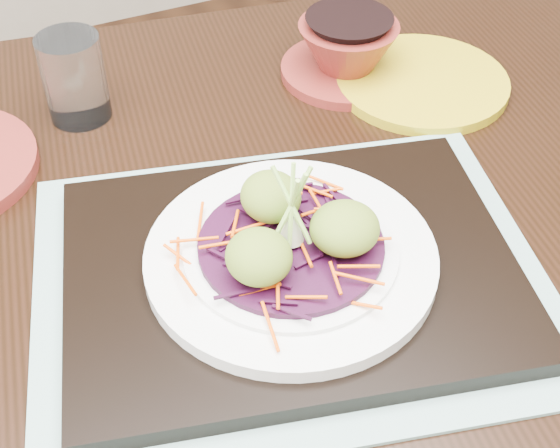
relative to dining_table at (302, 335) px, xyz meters
name	(u,v)px	position (x,y,z in m)	size (l,w,h in m)	color
dining_table	(302,335)	(0.00, 0.00, 0.00)	(1.40, 1.05, 0.80)	black
placemat	(291,278)	(-0.02, -0.02, 0.11)	(0.41, 0.32, 0.00)	#7A9E96
serving_tray	(291,269)	(-0.02, -0.02, 0.12)	(0.35, 0.26, 0.02)	black
white_plate	(291,256)	(-0.02, -0.02, 0.13)	(0.23, 0.23, 0.02)	white
cabbage_bed	(291,245)	(-0.02, -0.02, 0.14)	(0.14, 0.14, 0.01)	#2E0923
carrot_julienne	(291,239)	(-0.02, -0.02, 0.15)	(0.18, 0.18, 0.01)	#EA4E04
guacamole_scoops	(292,227)	(-0.02, -0.02, 0.16)	(0.13, 0.11, 0.04)	olive
scallion_garnish	(291,209)	(-0.02, -0.02, 0.18)	(0.05, 0.05, 0.08)	#98D153
water_glass	(74,78)	(-0.12, 0.27, 0.15)	(0.06, 0.06, 0.09)	white
terracotta_bowl_set	(347,53)	(0.16, 0.23, 0.13)	(0.16, 0.16, 0.06)	maroon
yellow_plate	(422,82)	(0.23, 0.17, 0.11)	(0.18, 0.18, 0.01)	#A78F12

